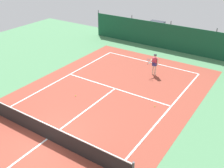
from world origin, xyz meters
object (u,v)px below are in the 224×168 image
tennis_ball_near_player (76,96)px  tennis_ball_midcourt (155,106)px  parked_car (155,30)px  tennis_net (46,131)px  tennis_player (154,63)px

tennis_ball_near_player → tennis_ball_midcourt: bearing=19.2°
tennis_ball_midcourt → tennis_ball_near_player: bearing=-160.8°
tennis_ball_midcourt → parked_car: 13.52m
tennis_ball_near_player → tennis_net: bearing=-68.6°
tennis_player → tennis_ball_near_player: bearing=69.4°
tennis_net → tennis_ball_midcourt: bearing=60.6°
tennis_net → tennis_ball_near_player: 4.45m
tennis_ball_near_player → tennis_ball_midcourt: size_ratio=1.00×
tennis_ball_near_player → tennis_ball_midcourt: 5.18m
parked_car → tennis_ball_midcourt: bearing=114.2°
tennis_ball_near_player → tennis_ball_midcourt: same height
tennis_ball_midcourt → tennis_player: bearing=116.5°
tennis_ball_near_player → parked_car: size_ratio=0.02×
tennis_net → tennis_player: tennis_player is taller
tennis_net → tennis_ball_midcourt: tennis_net is taller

